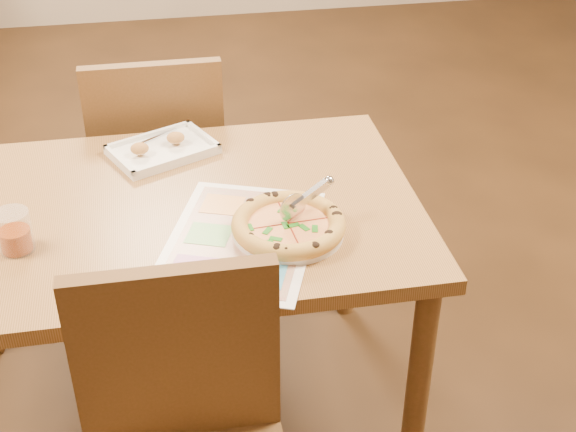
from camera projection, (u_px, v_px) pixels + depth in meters
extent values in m
plane|color=#301D0D|center=(183.00, 408.00, 2.42)|extent=(7.00, 7.00, 0.00)
cube|color=olive|center=(164.00, 214.00, 2.04)|extent=(1.30, 0.85, 0.04)
cylinder|color=brown|center=(418.00, 388.00, 2.02)|extent=(0.06, 0.06, 0.68)
cylinder|color=brown|center=(349.00, 229.00, 2.62)|extent=(0.06, 0.06, 0.68)
cube|color=brown|center=(177.00, 358.00, 1.63)|extent=(0.42, 0.04, 0.45)
cube|color=brown|center=(160.00, 166.00, 2.75)|extent=(0.42, 0.42, 0.04)
cube|color=brown|center=(156.00, 132.00, 2.47)|extent=(0.42, 0.04, 0.45)
cylinder|color=white|center=(288.00, 231.00, 1.93)|extent=(0.34, 0.34, 0.01)
cylinder|color=gold|center=(289.00, 228.00, 1.92)|extent=(0.26, 0.26, 0.01)
cylinder|color=#D4B773|center=(289.00, 225.00, 1.91)|extent=(0.23, 0.23, 0.01)
torus|color=gold|center=(289.00, 224.00, 1.91)|extent=(0.27, 0.27, 0.04)
cylinder|color=silver|center=(293.00, 208.00, 1.90)|extent=(0.07, 0.03, 0.07)
cube|color=silver|center=(311.00, 194.00, 1.91)|extent=(0.11, 0.06, 0.06)
cube|color=white|center=(163.00, 151.00, 2.26)|extent=(0.33, 0.29, 0.02)
cube|color=silver|center=(163.00, 148.00, 2.26)|extent=(0.12, 0.09, 0.00)
ellipsoid|color=#BC8543|center=(140.00, 149.00, 2.21)|extent=(0.05, 0.04, 0.03)
ellipsoid|color=#BC8543|center=(176.00, 138.00, 2.27)|extent=(0.05, 0.04, 0.03)
cylinder|color=#8C330A|center=(16.00, 240.00, 1.86)|extent=(0.07, 0.07, 0.05)
cylinder|color=white|center=(14.00, 232.00, 1.85)|extent=(0.08, 0.08, 0.10)
cube|color=white|center=(241.00, 238.00, 1.91)|extent=(0.48, 0.56, 0.00)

